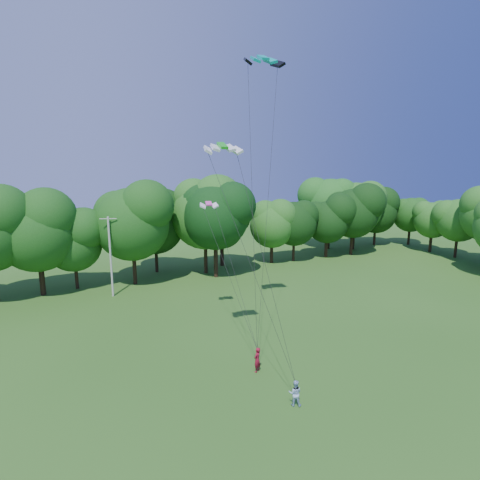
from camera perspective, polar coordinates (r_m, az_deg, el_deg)
name	(u,v)px	position (r m, az deg, el deg)	size (l,w,h in m)	color
utility_pole	(111,256)	(41.99, -19.13, -2.33)	(1.66, 0.66, 8.67)	#B5B5AC
kite_flyer_left	(257,360)	(26.63, 2.63, -17.76)	(0.63, 0.42, 1.73)	maroon
kite_flyer_right	(295,393)	(23.70, 8.39, -22.07)	(0.76, 0.59, 1.57)	#A8C5E9
kite_teal	(263,58)	(29.99, 3.52, 25.99)	(3.03, 1.71, 0.67)	#05A69E
kite_green	(222,146)	(24.54, -2.70, 14.18)	(2.50, 1.34, 0.51)	green
kite_pink	(209,203)	(31.64, -4.79, 5.57)	(1.65, 1.03, 0.36)	#F844B7
tree_back_center	(215,213)	(46.25, -3.79, 4.15)	(9.02, 9.02, 13.12)	black
tree_back_east	(330,199)	(64.80, 13.60, 6.07)	(9.33, 9.33, 13.57)	#392716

